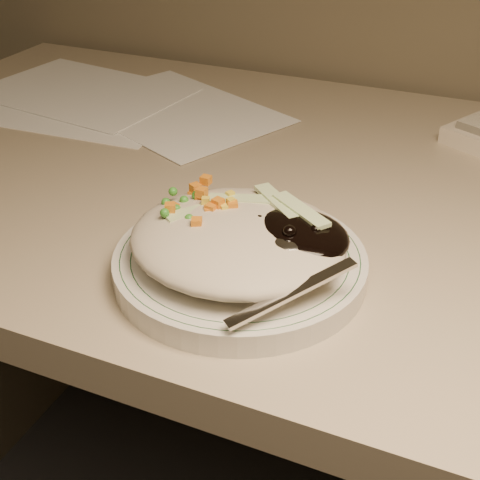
% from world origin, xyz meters
% --- Properties ---
extents(desk, '(1.40, 0.70, 0.74)m').
position_xyz_m(desk, '(0.00, 1.38, 0.54)').
color(desk, gray).
rests_on(desk, ground).
extents(plate, '(0.23, 0.23, 0.02)m').
position_xyz_m(plate, '(-0.05, 1.18, 0.75)').
color(plate, silver).
rests_on(plate, desk).
extents(plate_rim, '(0.22, 0.22, 0.00)m').
position_xyz_m(plate_rim, '(-0.05, 1.18, 0.76)').
color(plate_rim, '#144723').
rests_on(plate_rim, plate).
extents(meal, '(0.21, 0.19, 0.05)m').
position_xyz_m(meal, '(-0.05, 1.18, 0.78)').
color(meal, '#B1A58F').
rests_on(meal, plate).
extents(papers, '(0.51, 0.31, 0.00)m').
position_xyz_m(papers, '(-0.40, 1.51, 0.74)').
color(papers, white).
rests_on(papers, desk).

